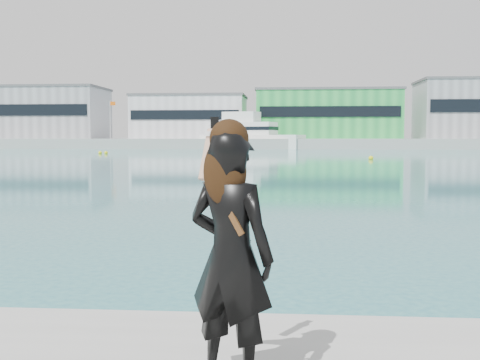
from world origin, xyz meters
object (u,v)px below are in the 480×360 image
Objects in this scene: buoy_far at (100,154)px; woman at (230,249)px; buoy_extra at (106,154)px; motor_yacht at (249,135)px; buoy_near at (371,160)px.

buoy_far is 81.65m from woman.
motor_yacht is at bearing 66.25° from buoy_extra.
buoy_near is at bearing -28.96° from buoy_extra.
buoy_near and buoy_far have the same top height.
motor_yacht is 116.68m from woman.
motor_yacht reaches higher than woman.
woman is at bearing -72.33° from buoy_extra.
buoy_far is at bearing 166.52° from buoy_extra.
buoy_near is 1.00× the size of buoy_extra.
woman reaches higher than buoy_near.
woman is (25.54, -77.53, 1.63)m from buoy_far.
motor_yacht is 42.82m from buoy_extra.
buoy_near is 1.00× the size of buoy_far.
woman is at bearing -71.77° from buoy_far.
motor_yacht is at bearing 65.03° from buoy_far.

